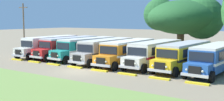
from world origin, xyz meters
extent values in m
plane|color=#84755B|center=(0.00, 0.00, 0.00)|extent=(220.00, 220.00, 0.00)
cube|color=olive|center=(0.00, -7.59, 0.00)|extent=(80.00, 8.27, 0.01)
cube|color=silver|center=(-11.87, 7.41, 1.55)|extent=(2.75, 9.27, 2.10)
cube|color=red|center=(-11.87, 7.41, 1.38)|extent=(2.78, 9.29, 0.24)
cube|color=black|center=(-10.61, 7.74, 2.05)|extent=(0.26, 8.00, 0.80)
cube|color=black|center=(-13.15, 7.67, 2.05)|extent=(0.26, 8.00, 0.80)
cube|color=silver|center=(-11.87, 7.41, 2.71)|extent=(2.67, 9.16, 0.22)
cube|color=silver|center=(-11.73, 2.11, 1.02)|extent=(2.24, 1.46, 1.05)
cube|color=black|center=(-11.71, 1.37, 1.05)|extent=(1.10, 0.13, 0.70)
cube|color=#B7B7BC|center=(-11.71, 1.33, 0.62)|extent=(2.40, 0.27, 0.24)
cube|color=black|center=(-11.75, 2.78, 2.05)|extent=(2.20, 0.12, 0.84)
cube|color=red|center=(-12.00, 12.03, 1.45)|extent=(0.90, 0.08, 1.30)
sphere|color=#EAE5C6|center=(-11.01, 1.34, 1.05)|extent=(0.20, 0.20, 0.20)
sphere|color=#EAE5C6|center=(-12.41, 1.30, 1.05)|extent=(0.20, 0.20, 0.20)
cylinder|color=black|center=(-10.53, 2.24, 0.50)|extent=(0.31, 1.01, 1.00)
cylinder|color=black|center=(-12.93, 2.18, 0.50)|extent=(0.31, 1.01, 1.00)
cylinder|color=black|center=(-10.76, 10.44, 0.50)|extent=(0.31, 1.01, 1.00)
cylinder|color=black|center=(-13.16, 10.37, 0.50)|extent=(0.31, 1.01, 1.00)
cube|color=red|center=(-8.46, 7.84, 1.55)|extent=(2.84, 9.29, 2.10)
cube|color=white|center=(-8.46, 7.84, 1.38)|extent=(2.87, 9.31, 0.24)
cube|color=black|center=(-7.18, 8.10, 2.05)|extent=(0.34, 8.00, 0.80)
cube|color=black|center=(-9.72, 8.19, 2.05)|extent=(0.34, 8.00, 0.80)
cube|color=#B2B2B7|center=(-8.46, 7.84, 2.71)|extent=(2.75, 9.18, 0.22)
cube|color=red|center=(-8.65, 2.55, 1.02)|extent=(2.25, 1.48, 1.05)
cube|color=black|center=(-8.68, 1.81, 1.05)|extent=(1.10, 0.14, 0.70)
cube|color=#B7B7BC|center=(-8.68, 1.77, 0.62)|extent=(2.41, 0.29, 0.24)
cube|color=black|center=(-8.63, 3.22, 2.05)|extent=(2.20, 0.14, 0.84)
cube|color=white|center=(-8.29, 12.46, 1.45)|extent=(0.90, 0.09, 1.30)
sphere|color=#EAE5C6|center=(-7.98, 1.73, 1.05)|extent=(0.20, 0.20, 0.20)
sphere|color=#EAE5C6|center=(-9.38, 1.78, 1.05)|extent=(0.20, 0.20, 0.20)
cylinder|color=black|center=(-7.45, 2.60, 0.50)|extent=(0.32, 1.01, 1.00)
cylinder|color=black|center=(-9.85, 2.69, 0.50)|extent=(0.32, 1.01, 1.00)
cylinder|color=black|center=(-7.15, 10.80, 0.50)|extent=(0.32, 1.01, 1.00)
cylinder|color=black|center=(-9.55, 10.89, 0.50)|extent=(0.32, 1.01, 1.00)
cube|color=teal|center=(-5.23, 8.01, 1.55)|extent=(3.05, 9.33, 2.10)
cube|color=white|center=(-5.23, 8.01, 1.38)|extent=(3.08, 9.35, 0.24)
cube|color=black|center=(-3.94, 8.23, 2.05)|extent=(0.52, 7.99, 0.80)
cube|color=black|center=(-6.48, 8.39, 2.05)|extent=(0.52, 7.99, 0.80)
cube|color=beige|center=(-5.23, 8.01, 2.71)|extent=(2.96, 9.23, 0.22)
cube|color=teal|center=(-5.54, 2.72, 1.02)|extent=(2.28, 1.53, 1.05)
cube|color=black|center=(-5.59, 1.98, 1.05)|extent=(1.10, 0.17, 0.70)
cube|color=#B7B7BC|center=(-5.59, 1.94, 0.62)|extent=(2.41, 0.34, 0.24)
cube|color=black|center=(-5.50, 3.39, 2.05)|extent=(2.20, 0.19, 0.84)
cube|color=white|center=(-4.95, 12.62, 1.45)|extent=(0.90, 0.11, 1.30)
sphere|color=#EAE5C6|center=(-4.89, 1.89, 1.05)|extent=(0.20, 0.20, 0.20)
sphere|color=#EAE5C6|center=(-6.29, 1.97, 1.05)|extent=(0.20, 0.20, 0.20)
cylinder|color=black|center=(-4.34, 2.75, 0.50)|extent=(0.34, 1.01, 1.00)
cylinder|color=black|center=(-6.73, 2.89, 0.50)|extent=(0.34, 1.01, 1.00)
cylinder|color=black|center=(-3.85, 10.93, 0.50)|extent=(0.34, 1.01, 1.00)
cylinder|color=black|center=(-6.24, 11.08, 0.50)|extent=(0.34, 1.01, 1.00)
cube|color=#9E9993|center=(-1.70, 7.56, 1.55)|extent=(2.72, 9.26, 2.10)
cube|color=#282828|center=(-1.70, 7.56, 1.38)|extent=(2.75, 9.28, 0.24)
cube|color=black|center=(-0.43, 7.89, 2.05)|extent=(0.23, 8.00, 0.80)
cube|color=black|center=(-2.97, 7.83, 2.05)|extent=(0.23, 8.00, 0.80)
cube|color=beige|center=(-1.70, 7.56, 2.71)|extent=(2.64, 9.16, 0.22)
cube|color=#9E9993|center=(-1.57, 2.26, 1.02)|extent=(2.23, 1.45, 1.05)
cube|color=black|center=(-1.55, 1.52, 1.05)|extent=(1.10, 0.13, 0.70)
cube|color=#B7B7BC|center=(-1.55, 1.48, 0.62)|extent=(2.40, 0.26, 0.24)
cube|color=black|center=(-1.58, 2.93, 2.05)|extent=(2.20, 0.11, 0.84)
cube|color=#282828|center=(-1.81, 12.18, 1.45)|extent=(0.90, 0.08, 1.30)
sphere|color=#EAE5C6|center=(-0.85, 1.49, 1.05)|extent=(0.20, 0.20, 0.20)
sphere|color=#EAE5C6|center=(-2.25, 1.45, 1.05)|extent=(0.20, 0.20, 0.20)
cylinder|color=black|center=(-0.37, 2.39, 0.50)|extent=(0.30, 1.01, 1.00)
cylinder|color=black|center=(-2.77, 2.33, 0.50)|extent=(0.30, 1.01, 1.00)
cylinder|color=black|center=(-0.57, 10.59, 0.50)|extent=(0.30, 1.01, 1.00)
cylinder|color=black|center=(-2.97, 10.53, 0.50)|extent=(0.30, 1.01, 1.00)
cube|color=orange|center=(1.62, 7.49, 1.55)|extent=(2.79, 9.27, 2.10)
cube|color=white|center=(1.62, 7.49, 1.38)|extent=(2.82, 9.30, 0.24)
cube|color=black|center=(2.88, 7.83, 2.05)|extent=(0.29, 8.00, 0.80)
cube|color=black|center=(0.34, 7.75, 2.05)|extent=(0.29, 8.00, 0.80)
cube|color=silver|center=(1.62, 7.49, 2.71)|extent=(2.71, 9.17, 0.22)
cube|color=orange|center=(1.79, 2.19, 1.02)|extent=(2.24, 1.47, 1.05)
cube|color=black|center=(1.81, 1.46, 1.05)|extent=(1.10, 0.13, 0.70)
cube|color=#B7B7BC|center=(1.81, 1.42, 0.62)|extent=(2.41, 0.28, 0.24)
cube|color=black|center=(1.77, 2.86, 2.05)|extent=(2.20, 0.13, 0.84)
cube|color=white|center=(1.47, 12.11, 1.45)|extent=(0.90, 0.09, 1.30)
sphere|color=#EAE5C6|center=(2.51, 1.43, 1.05)|extent=(0.20, 0.20, 0.20)
sphere|color=#EAE5C6|center=(1.11, 1.38, 1.05)|extent=(0.20, 0.20, 0.20)
cylinder|color=black|center=(2.98, 2.33, 0.50)|extent=(0.31, 1.01, 1.00)
cylinder|color=black|center=(0.58, 2.26, 0.50)|extent=(0.31, 1.01, 1.00)
cylinder|color=black|center=(2.72, 10.53, 0.50)|extent=(0.31, 1.01, 1.00)
cylinder|color=black|center=(0.33, 10.45, 0.50)|extent=(0.31, 1.01, 1.00)
cube|color=silver|center=(4.97, 8.12, 1.55)|extent=(2.58, 9.22, 2.10)
cube|color=maroon|center=(4.97, 8.12, 1.38)|extent=(2.61, 9.24, 0.24)
cube|color=black|center=(6.24, 8.41, 2.05)|extent=(0.11, 8.00, 0.80)
cube|color=black|center=(3.70, 8.43, 2.05)|extent=(0.11, 8.00, 0.80)
cube|color=beige|center=(4.97, 8.12, 2.71)|extent=(2.50, 9.12, 0.22)
cube|color=silver|center=(4.92, 2.82, 1.02)|extent=(2.21, 1.42, 1.05)
cube|color=black|center=(4.91, 2.08, 1.05)|extent=(1.10, 0.11, 0.70)
cube|color=#B7B7BC|center=(4.91, 2.04, 0.62)|extent=(2.40, 0.22, 0.24)
cube|color=black|center=(4.93, 3.49, 2.05)|extent=(2.20, 0.08, 0.84)
cube|color=maroon|center=(5.01, 12.74, 1.45)|extent=(0.90, 0.07, 1.30)
sphere|color=#EAE5C6|center=(5.61, 2.02, 1.05)|extent=(0.20, 0.20, 0.20)
sphere|color=#EAE5C6|center=(4.21, 2.04, 1.05)|extent=(0.20, 0.20, 0.20)
cylinder|color=black|center=(6.12, 2.91, 0.50)|extent=(0.29, 1.00, 1.00)
cylinder|color=black|center=(3.72, 2.93, 0.50)|extent=(0.29, 1.00, 1.00)
cylinder|color=black|center=(6.20, 11.11, 0.50)|extent=(0.29, 1.00, 1.00)
cylinder|color=black|center=(3.80, 11.13, 0.50)|extent=(0.29, 1.00, 1.00)
cube|color=yellow|center=(8.43, 8.13, 1.55)|extent=(2.92, 9.30, 2.10)
cube|color=black|center=(8.43, 8.13, 1.38)|extent=(2.95, 9.33, 0.24)
cube|color=black|center=(9.71, 8.37, 2.05)|extent=(0.41, 7.99, 0.80)
cube|color=black|center=(7.18, 8.49, 2.05)|extent=(0.41, 7.99, 0.80)
cube|color=#B2B2B7|center=(8.43, 8.13, 2.71)|extent=(2.83, 9.20, 0.22)
cube|color=yellow|center=(8.19, 2.84, 1.02)|extent=(2.26, 1.50, 1.05)
cube|color=black|center=(8.16, 2.10, 1.05)|extent=(1.10, 0.15, 0.70)
cube|color=#B7B7BC|center=(8.15, 2.06, 0.62)|extent=(2.41, 0.31, 0.24)
cube|color=black|center=(8.22, 3.50, 2.05)|extent=(2.20, 0.16, 0.84)
cube|color=black|center=(8.64, 12.74, 1.45)|extent=(0.90, 0.10, 1.30)
sphere|color=#EAE5C6|center=(8.85, 2.01, 1.05)|extent=(0.20, 0.20, 0.20)
sphere|color=#EAE5C6|center=(7.45, 2.08, 1.05)|extent=(0.20, 0.20, 0.20)
cylinder|color=black|center=(9.39, 2.88, 0.50)|extent=(0.33, 1.01, 1.00)
cylinder|color=black|center=(6.99, 2.99, 0.50)|extent=(0.33, 1.01, 1.00)
cylinder|color=black|center=(9.77, 11.07, 0.50)|extent=(0.33, 1.01, 1.00)
cylinder|color=black|center=(7.37, 11.18, 0.50)|extent=(0.33, 1.01, 1.00)
cube|color=#23519E|center=(11.80, 7.89, 1.55)|extent=(2.95, 9.31, 2.10)
cube|color=silver|center=(11.80, 7.89, 1.38)|extent=(2.98, 9.33, 0.24)
cube|color=black|center=(10.55, 8.25, 2.05)|extent=(0.43, 7.99, 0.80)
cube|color=beige|center=(11.80, 7.89, 2.71)|extent=(2.86, 9.21, 0.22)
cube|color=#23519E|center=(11.54, 2.59, 1.02)|extent=(2.27, 1.51, 1.05)
cube|color=black|center=(11.51, 1.85, 1.05)|extent=(1.10, 0.15, 0.70)
cube|color=#B7B7BC|center=(11.50, 1.81, 0.62)|extent=(2.41, 0.32, 0.24)
cube|color=black|center=(11.58, 3.26, 2.05)|extent=(2.20, 0.17, 0.84)
sphere|color=#EAE5C6|center=(12.20, 1.77, 1.05)|extent=(0.20, 0.20, 0.20)
sphere|color=#EAE5C6|center=(10.80, 1.84, 1.05)|extent=(0.20, 0.20, 0.20)
cylinder|color=black|center=(12.75, 2.63, 0.50)|extent=(0.33, 1.01, 1.00)
cylinder|color=black|center=(10.35, 2.75, 0.50)|extent=(0.33, 1.01, 1.00)
cylinder|color=black|center=(10.75, 10.94, 0.50)|extent=(0.33, 1.01, 1.00)
cube|color=yellow|center=(-11.91, 1.34, 0.07)|extent=(2.00, 0.36, 0.15)
cube|color=yellow|center=(-8.51, 1.34, 0.07)|extent=(2.00, 0.36, 0.15)
cube|color=yellow|center=(-5.10, 1.34, 0.07)|extent=(2.00, 0.36, 0.15)
cube|color=yellow|center=(-1.70, 1.34, 0.07)|extent=(2.00, 0.36, 0.15)
cube|color=yellow|center=(1.70, 1.34, 0.07)|extent=(2.00, 0.36, 0.15)
cube|color=yellow|center=(5.10, 1.34, 0.07)|extent=(2.00, 0.36, 0.15)
cube|color=yellow|center=(8.51, 1.34, 0.07)|extent=(2.00, 0.36, 0.15)
cube|color=yellow|center=(11.91, 1.34, 0.07)|extent=(2.00, 0.36, 0.15)
cylinder|color=brown|center=(3.50, 19.54, 1.86)|extent=(1.08, 1.08, 3.73)
ellipsoid|color=#235628|center=(3.50, 19.54, 5.66)|extent=(10.20, 10.59, 5.16)
sphere|color=#235628|center=(6.35, 20.74, 5.55)|extent=(6.35, 6.35, 6.35)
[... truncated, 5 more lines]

